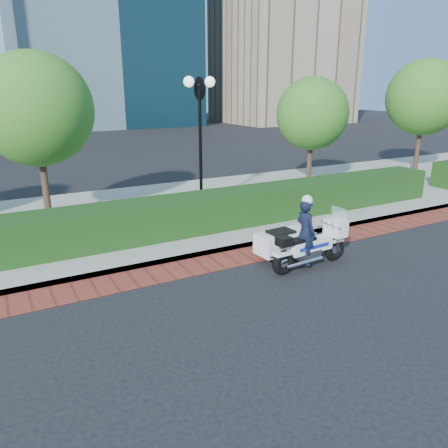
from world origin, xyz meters
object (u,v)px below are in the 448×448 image
tree_c (312,114)px  police_motorcycle (298,240)px  lamppost (200,124)px  tree_b (36,110)px  tree_d (424,97)px

tree_c → police_motorcycle: bearing=-131.2°
lamppost → tree_b: bearing=163.9°
lamppost → tree_c: tree_c is taller
police_motorcycle → tree_b: bearing=124.7°
tree_c → police_motorcycle: 8.37m
tree_c → tree_d: 6.52m
tree_c → tree_b: bearing=180.0°
police_motorcycle → tree_d: bearing=23.6°
tree_b → tree_d: size_ratio=0.95×
tree_b → lamppost: bearing=-16.1°
police_motorcycle → lamppost: bearing=89.3°
police_motorcycle → tree_c: bearing=45.4°
lamppost → police_motorcycle: size_ratio=1.93×
lamppost → police_motorcycle: bearing=-87.2°
lamppost → police_motorcycle: lamppost is taller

